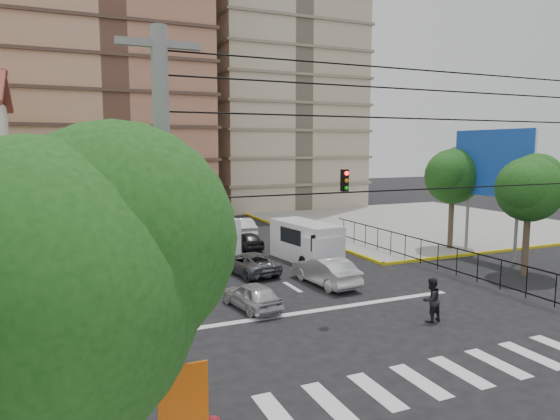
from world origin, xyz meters
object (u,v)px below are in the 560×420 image
van_left_lane (212,235)px  car_silver_front_left (252,295)px  traffic_light_nw (126,229)px  van_right_lane (308,243)px  pedestrian_crosswalk (431,300)px  district_sign (184,412)px  car_white_front_right (325,271)px

van_left_lane → car_silver_front_left: size_ratio=1.59×
traffic_light_nw → van_left_lane: traffic_light_nw is taller
traffic_light_nw → van_right_lane: traffic_light_nw is taller
traffic_light_nw → pedestrian_crosswalk: bearing=-41.8°
traffic_light_nw → pedestrian_crosswalk: (10.86, -9.71, -2.19)m
traffic_light_nw → district_sign: bearing=-93.4°
traffic_light_nw → van_left_lane: size_ratio=0.77×
traffic_light_nw → district_sign: traffic_light_nw is taller
traffic_light_nw → car_silver_front_left: bearing=-48.0°
traffic_light_nw → district_sign: (-1.00, -17.04, -0.66)m
traffic_light_nw → district_sign: size_ratio=1.38×
district_sign → van_left_lane: bearing=73.0°
van_left_lane → pedestrian_crosswalk: bearing=-79.8°
van_right_lane → car_white_front_right: van_right_lane is taller
traffic_light_nw → pedestrian_crosswalk: 14.73m
district_sign → van_left_lane: (7.37, 24.15, -1.24)m
traffic_light_nw → van_left_lane: (6.37, 7.11, -1.90)m
car_white_front_right → van_right_lane: bearing=-112.3°
van_right_lane → district_sign: bearing=-130.0°
district_sign → car_white_front_right: district_sign is taller
van_left_lane → district_sign: bearing=-111.8°
district_sign → pedestrian_crosswalk: district_sign is taller
van_left_lane → car_white_front_right: (3.20, -10.18, -0.47)m
van_right_lane → car_silver_front_left: van_right_lane is taller
van_right_lane → pedestrian_crosswalk: van_right_lane is taller
car_white_front_right → pedestrian_crosswalk: 6.77m
van_left_lane → pedestrian_crosswalk: (4.49, -16.82, -0.29)m
car_silver_front_left → van_right_lane: bearing=-140.6°
van_left_lane → car_white_front_right: bearing=-77.3°
traffic_light_nw → van_left_lane: bearing=48.1°
van_right_lane → van_left_lane: bearing=125.6°
car_white_front_right → van_left_lane: bearing=-77.9°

